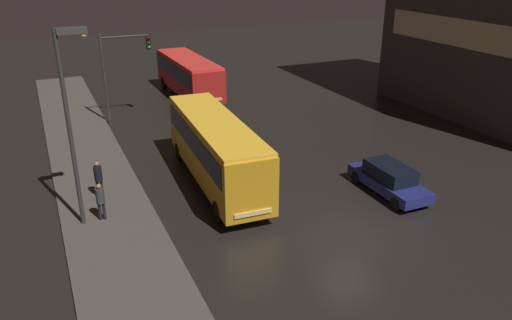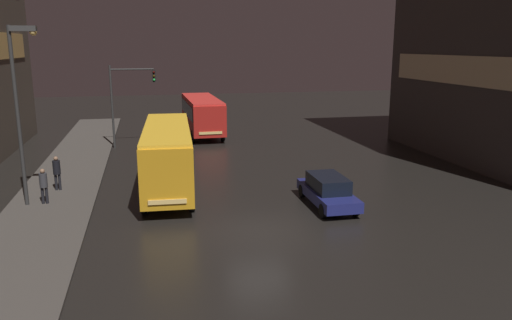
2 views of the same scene
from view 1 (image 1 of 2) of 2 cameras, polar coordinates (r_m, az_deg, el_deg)
name	(u,v)px [view 1 (image 1 of 2)]	position (r m, az deg, el deg)	size (l,w,h in m)	color
ground_plane	(350,235)	(21.51, 10.66, -8.40)	(120.00, 120.00, 0.00)	black
sidewalk_left	(95,179)	(27.22, -17.93, -2.04)	(4.00, 48.00, 0.15)	#47423D
bus_near	(216,145)	(24.78, -4.62, 1.67)	(2.93, 10.51, 3.41)	orange
bus_far	(189,73)	(41.00, -7.71, 9.83)	(2.77, 9.88, 3.15)	#AD1E19
car_taxi	(389,179)	(25.11, 14.98, -2.10)	(1.80, 4.61, 1.48)	navy
pedestrian_near	(100,199)	(22.52, -17.37, -4.24)	(0.39, 0.39, 1.71)	black
pedestrian_mid	(98,176)	(24.58, -17.58, -1.78)	(0.49, 0.49, 1.80)	black
traffic_light_main	(121,62)	(35.01, -15.22, 10.72)	(3.35, 0.35, 6.11)	#2D2D2D
street_lamp_sidewalk	(71,102)	(20.94, -20.35, 6.28)	(1.25, 0.36, 8.25)	#2D2D2D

